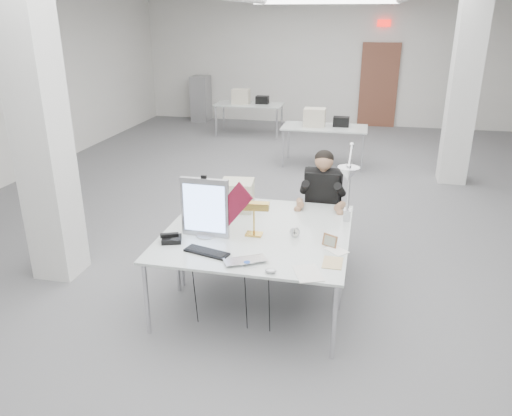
% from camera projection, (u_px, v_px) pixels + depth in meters
% --- Properties ---
extents(room_shell, '(10.04, 14.04, 3.24)m').
position_uv_depth(room_shell, '(296.00, 100.00, 6.58)').
color(room_shell, '#5C5C5F').
rests_on(room_shell, ground).
extents(desk_main, '(1.80, 0.90, 0.02)m').
position_uv_depth(desk_main, '(247.00, 251.00, 4.54)').
color(desk_main, silver).
rests_on(desk_main, room_shell).
extents(desk_second, '(1.80, 0.90, 0.02)m').
position_uv_depth(desk_second, '(266.00, 215.00, 5.36)').
color(desk_second, silver).
rests_on(desk_second, room_shell).
extents(bg_desk_a, '(1.60, 0.80, 0.02)m').
position_uv_depth(bg_desk_a, '(325.00, 127.00, 9.50)').
color(bg_desk_a, silver).
rests_on(bg_desk_a, room_shell).
extents(bg_desk_b, '(1.60, 0.80, 0.02)m').
position_uv_depth(bg_desk_b, '(249.00, 104.00, 11.91)').
color(bg_desk_b, silver).
rests_on(bg_desk_b, room_shell).
extents(filing_cabinet, '(0.45, 0.55, 1.20)m').
position_uv_depth(filing_cabinet, '(201.00, 99.00, 13.62)').
color(filing_cabinet, gray).
rests_on(filing_cabinet, room_shell).
extents(office_chair, '(0.50, 0.50, 1.00)m').
position_uv_depth(office_chair, '(321.00, 218.00, 5.91)').
color(office_chair, black).
rests_on(office_chair, room_shell).
extents(seated_person, '(0.47, 0.58, 0.86)m').
position_uv_depth(seated_person, '(323.00, 188.00, 5.72)').
color(seated_person, black).
rests_on(seated_person, office_chair).
extents(monitor, '(0.47, 0.06, 0.58)m').
position_uv_depth(monitor, '(205.00, 208.00, 4.73)').
color(monitor, '#A4A4A8').
rests_on(monitor, desk_main).
extents(pennant, '(0.43, 0.20, 0.50)m').
position_uv_depth(pennant, '(233.00, 206.00, 4.62)').
color(pennant, maroon).
rests_on(pennant, monitor).
extents(keyboard, '(0.44, 0.24, 0.02)m').
position_uv_depth(keyboard, '(207.00, 252.00, 4.48)').
color(keyboard, black).
rests_on(keyboard, desk_main).
extents(laptop, '(0.44, 0.39, 0.03)m').
position_uv_depth(laptop, '(247.00, 264.00, 4.26)').
color(laptop, silver).
rests_on(laptop, desk_main).
extents(mouse, '(0.11, 0.08, 0.04)m').
position_uv_depth(mouse, '(271.00, 271.00, 4.13)').
color(mouse, '#B2B3B7').
rests_on(mouse, desk_main).
extents(bankers_lamp, '(0.33, 0.16, 0.36)m').
position_uv_depth(bankers_lamp, '(254.00, 218.00, 4.78)').
color(bankers_lamp, '#B68538').
rests_on(bankers_lamp, desk_main).
extents(desk_phone, '(0.22, 0.21, 0.05)m').
position_uv_depth(desk_phone, '(172.00, 239.00, 4.70)').
color(desk_phone, black).
rests_on(desk_phone, desk_main).
extents(picture_frame_left, '(0.15, 0.07, 0.11)m').
position_uv_depth(picture_frame_left, '(190.00, 226.00, 4.91)').
color(picture_frame_left, olive).
rests_on(picture_frame_left, desk_main).
extents(picture_frame_right, '(0.15, 0.10, 0.12)m').
position_uv_depth(picture_frame_right, '(330.00, 241.00, 4.59)').
color(picture_frame_right, '#9F6B44').
rests_on(picture_frame_right, desk_main).
extents(desk_clock, '(0.10, 0.06, 0.10)m').
position_uv_depth(desk_clock, '(295.00, 232.00, 4.79)').
color(desk_clock, '#BCBBC0').
rests_on(desk_clock, desk_main).
extents(paper_stack_a, '(0.31, 0.36, 0.01)m').
position_uv_depth(paper_stack_a, '(308.00, 273.00, 4.13)').
color(paper_stack_a, silver).
rests_on(paper_stack_a, desk_main).
extents(paper_stack_b, '(0.17, 0.24, 0.01)m').
position_uv_depth(paper_stack_b, '(333.00, 263.00, 4.30)').
color(paper_stack_b, '#D3B47E').
rests_on(paper_stack_b, desk_main).
extents(paper_stack_c, '(0.24, 0.24, 0.01)m').
position_uv_depth(paper_stack_c, '(337.00, 250.00, 4.52)').
color(paper_stack_c, white).
rests_on(paper_stack_c, desk_main).
extents(beige_monitor, '(0.38, 0.36, 0.32)m').
position_uv_depth(beige_monitor, '(237.00, 195.00, 5.43)').
color(beige_monitor, beige).
rests_on(beige_monitor, desk_second).
extents(architect_lamp, '(0.37, 0.79, 0.98)m').
position_uv_depth(architect_lamp, '(349.00, 183.00, 4.79)').
color(architect_lamp, silver).
rests_on(architect_lamp, desk_second).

